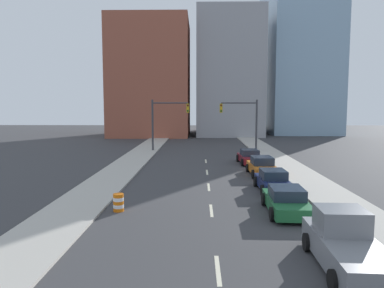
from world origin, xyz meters
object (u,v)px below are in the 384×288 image
(sedan_navy, at_px, (273,181))
(sedan_orange, at_px, (262,167))
(traffic_barrel, at_px, (118,203))
(pickup_truck_gray, at_px, (347,246))
(sedan_maroon, at_px, (249,157))
(traffic_signal_left, at_px, (163,118))
(sedan_green, at_px, (286,201))
(traffic_signal_right, at_px, (246,118))

(sedan_navy, relative_size, sedan_orange, 0.94)
(traffic_barrel, distance_m, pickup_truck_gray, 11.61)
(sedan_navy, height_order, sedan_orange, sedan_orange)
(traffic_barrel, relative_size, sedan_maroon, 0.21)
(pickup_truck_gray, distance_m, sedan_orange, 17.37)
(traffic_signal_left, bearing_deg, sedan_maroon, -46.26)
(sedan_green, xyz_separation_m, sedan_maroon, (0.27, 16.64, 0.00))
(traffic_signal_left, bearing_deg, sedan_orange, -58.68)
(sedan_green, bearing_deg, sedan_maroon, 90.68)
(traffic_signal_left, height_order, traffic_barrel, traffic_signal_left)
(sedan_green, bearing_deg, traffic_signal_left, 110.51)
(traffic_signal_left, height_order, traffic_signal_right, same)
(traffic_barrel, relative_size, sedan_green, 0.20)
(traffic_signal_left, height_order, pickup_truck_gray, traffic_signal_left)
(traffic_signal_left, bearing_deg, traffic_barrel, -89.71)
(traffic_barrel, bearing_deg, sedan_maroon, 61.00)
(traffic_barrel, relative_size, sedan_navy, 0.22)
(pickup_truck_gray, bearing_deg, sedan_navy, 93.35)
(pickup_truck_gray, relative_size, sedan_orange, 1.14)
(pickup_truck_gray, distance_m, sedan_maroon, 23.29)
(traffic_signal_left, bearing_deg, sedan_navy, -66.36)
(traffic_signal_right, xyz_separation_m, sedan_green, (-1.06, -26.35, -3.47))
(traffic_signal_left, relative_size, sedan_navy, 1.45)
(traffic_signal_left, relative_size, sedan_orange, 1.35)
(sedan_orange, height_order, sedan_maroon, sedan_orange)
(traffic_barrel, height_order, sedan_maroon, sedan_maroon)
(traffic_signal_right, bearing_deg, traffic_signal_left, 180.00)
(traffic_signal_left, xyz_separation_m, sedan_maroon, (9.29, -9.71, -3.46))
(sedan_navy, xyz_separation_m, sedan_maroon, (-0.02, 11.55, -0.01))
(traffic_signal_right, bearing_deg, sedan_orange, -92.08)
(traffic_signal_right, bearing_deg, traffic_barrel, -110.76)
(sedan_orange, bearing_deg, pickup_truck_gray, -91.41)
(traffic_signal_left, height_order, sedan_maroon, traffic_signal_left)
(sedan_green, height_order, sedan_navy, sedan_navy)
(traffic_signal_right, relative_size, sedan_green, 1.35)
(traffic_signal_left, xyz_separation_m, traffic_signal_right, (10.07, 0.00, 0.00))
(sedan_green, relative_size, sedan_maroon, 1.03)
(sedan_navy, distance_m, sedan_orange, 5.64)
(traffic_signal_left, bearing_deg, traffic_signal_right, 0.00)
(sedan_green, height_order, sedan_orange, sedan_orange)
(sedan_navy, bearing_deg, pickup_truck_gray, -89.66)
(traffic_signal_right, height_order, sedan_navy, traffic_signal_right)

